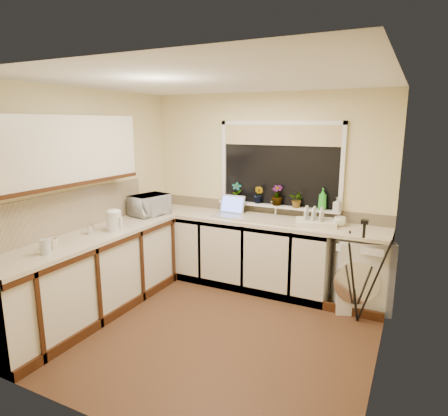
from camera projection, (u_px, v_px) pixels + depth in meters
The scene contains 34 objects.
floor at pixel (211, 327), 4.08m from camera, with size 3.20×3.20×0.00m, color #4F311F.
ceiling at pixel (209, 80), 3.55m from camera, with size 3.20×3.20×0.00m, color white.
wall_back at pixel (265, 189), 5.13m from camera, with size 3.20×3.20×0.00m, color beige.
wall_front at pixel (97, 260), 2.50m from camera, with size 3.20×3.20×0.00m, color beige.
wall_left at pixel (87, 198), 4.51m from camera, with size 3.00×3.00×0.00m, color beige.
wall_right at pixel (387, 233), 3.12m from camera, with size 3.00×3.00×0.00m, color beige.
base_cabinet_back at pixel (232, 250), 5.17m from camera, with size 2.55×0.60×0.86m, color silver.
base_cabinet_left at pixel (92, 277), 4.29m from camera, with size 0.54×2.40×0.86m, color silver.
worktop_back at pixel (256, 220), 4.94m from camera, with size 3.20×0.60×0.04m, color beige.
worktop_left at pixel (89, 237), 4.19m from camera, with size 0.60×2.40×0.04m, color beige.
upper_cabinet at pixel (61, 151), 3.92m from camera, with size 0.28×1.90×0.70m, color silver.
splashback_left at pixel (68, 212), 4.26m from camera, with size 0.02×2.40×0.45m, color beige.
splashback_back at pixel (264, 209), 5.17m from camera, with size 3.20×0.02×0.14m, color beige.
window_glass at pixel (280, 165), 4.96m from camera, with size 1.50×0.02×1.00m, color black.
window_blind at pixel (280, 135), 4.85m from camera, with size 1.50×0.02×0.25m, color tan.
windowsill at pixel (277, 206), 5.02m from camera, with size 1.60×0.14×0.03m, color white.
sink at pixel (271, 219), 4.84m from camera, with size 0.82×0.46×0.03m, color tan.
faucet at pixel (276, 208), 4.98m from camera, with size 0.03×0.03×0.24m, color silver.
washing_machine at pixel (361, 272), 4.48m from camera, with size 0.59×0.57×0.83m, color white.
laptop at pixel (229, 210), 5.09m from camera, with size 0.36×0.34×0.25m.
kettle at pixel (114, 221), 4.35m from camera, with size 0.17×0.17×0.22m, color silver.
dish_rack at pixel (316, 223), 4.59m from camera, with size 0.44×0.33×0.07m, color white.
tripod at pixel (361, 272), 4.09m from camera, with size 0.55×0.55×1.12m, color black, non-canonical shape.
glass_jug at pixel (45, 247), 3.59m from camera, with size 0.10×0.10×0.14m, color silver.
steel_jar at pixel (91, 229), 4.24m from camera, with size 0.08×0.08×0.11m, color silver.
microwave at pixel (150, 205), 5.10m from camera, with size 0.48×0.32×0.26m, color white.
plant_a at pixel (237, 192), 5.22m from camera, with size 0.13×0.09×0.25m, color #999999.
plant_b at pixel (259, 195), 5.08m from camera, with size 0.13×0.10×0.23m, color #999999.
plant_c at pixel (277, 195), 4.97m from camera, with size 0.15×0.15×0.26m, color #999999.
plant_d at pixel (297, 200), 4.84m from camera, with size 0.18×0.16×0.20m, color #999999.
soap_bottle_green at pixel (323, 199), 4.71m from camera, with size 0.10×0.10×0.26m, color green.
soap_bottle_clear at pixel (337, 204), 4.64m from camera, with size 0.07×0.08×0.17m, color #999999.
cup_back at pixel (340, 221), 4.56m from camera, with size 0.14×0.14×0.11m, color white.
cup_left at pixel (52, 244), 3.74m from camera, with size 0.11×0.11×0.10m, color #F2E3C7.
Camera 1 is at (1.78, -3.27, 2.08)m, focal length 31.56 mm.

